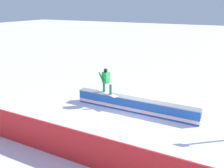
{
  "coord_description": "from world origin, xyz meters",
  "views": [
    {
      "loc": [
        -4.37,
        11.1,
        5.32
      ],
      "look_at": [
        0.8,
        0.99,
        1.66
      ],
      "focal_mm": 39.97,
      "sensor_mm": 36.0,
      "label": 1
    }
  ],
  "objects": [
    {
      "name": "grind_box",
      "position": [
        0.0,
        0.0,
        0.33
      ],
      "size": [
        6.57,
        0.57,
        0.73
      ],
      "color": "blue",
      "rests_on": "ground_plane"
    },
    {
      "name": "safety_fence",
      "position": [
        0.0,
        4.99,
        0.64
      ],
      "size": [
        12.67,
        0.22,
        1.28
      ],
      "primitive_type": "cube",
      "rotation": [
        0.0,
        0.0,
        -0.01
      ],
      "color": "red",
      "rests_on": "ground_plane"
    },
    {
      "name": "ground_plane",
      "position": [
        0.0,
        0.0,
        0.0
      ],
      "size": [
        120.0,
        120.0,
        0.0
      ],
      "primitive_type": "plane",
      "color": "white"
    },
    {
      "name": "snowboarder",
      "position": [
        1.7,
        -0.06,
        1.45
      ],
      "size": [
        1.53,
        0.91,
        1.36
      ],
      "color": "silver",
      "rests_on": "grind_box"
    }
  ]
}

